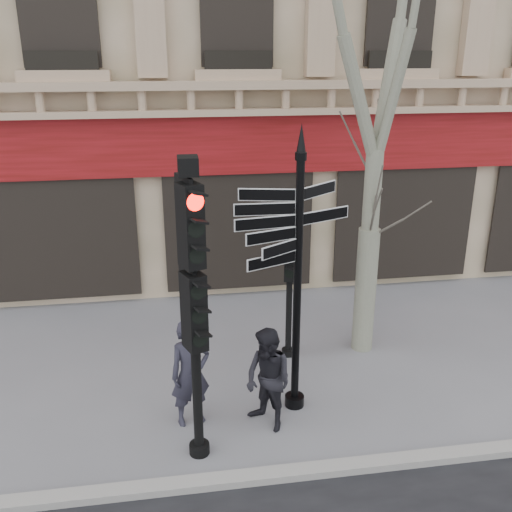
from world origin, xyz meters
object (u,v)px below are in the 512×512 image
at_px(fingerpost, 299,227).
at_px(traffic_signal_secondary, 290,268).
at_px(pedestrian_a, 190,373).
at_px(pedestrian_b, 268,380).
at_px(traffic_signal_main, 193,279).

xyz_separation_m(fingerpost, traffic_signal_secondary, (0.24, 1.64, -1.28)).
relative_size(pedestrian_a, pedestrian_b, 1.05).
xyz_separation_m(pedestrian_a, pedestrian_b, (1.16, -0.31, -0.04)).
bearing_deg(fingerpost, traffic_signal_secondary, 68.80).
distance_m(fingerpost, traffic_signal_secondary, 2.09).
bearing_deg(traffic_signal_secondary, pedestrian_a, -124.44).
relative_size(fingerpost, pedestrian_a, 2.66).
distance_m(traffic_signal_secondary, pedestrian_a, 2.80).
relative_size(fingerpost, traffic_signal_main, 1.06).
distance_m(fingerpost, traffic_signal_main, 1.91).
bearing_deg(traffic_signal_main, pedestrian_a, 73.01).
xyz_separation_m(fingerpost, pedestrian_b, (-0.53, -0.48, -2.25)).
relative_size(traffic_signal_main, pedestrian_a, 2.51).
height_order(traffic_signal_main, pedestrian_a, traffic_signal_main).
height_order(pedestrian_a, pedestrian_b, pedestrian_a).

